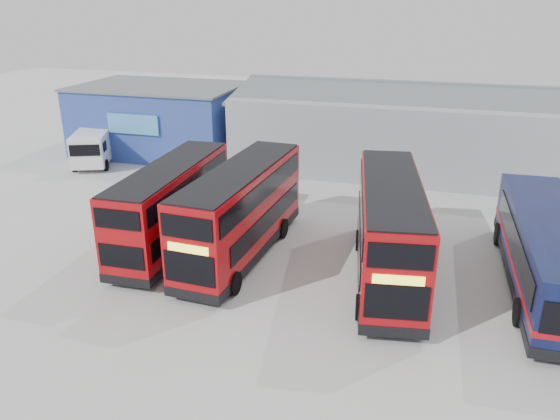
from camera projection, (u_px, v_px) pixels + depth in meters
The scene contains 8 objects.
ground_plane at pixel (261, 281), 23.55m from camera, with size 120.00×120.00×0.00m, color #A9A9A3.
office_block at pixel (161, 118), 42.31m from camera, with size 12.30×8.32×5.12m.
maintenance_shed at pixel (456, 131), 38.38m from camera, with size 30.50×12.00×5.89m.
double_decker_left at pixel (172, 207), 26.20m from camera, with size 2.65×9.66×4.06m.
double_decker_centre at pixel (241, 213), 25.13m from camera, with size 3.04×10.21×4.27m.
double_decker_right at pixel (389, 232), 23.10m from camera, with size 3.98×10.46×4.33m.
single_decker_blue at pixel (546, 254), 22.43m from camera, with size 3.05×11.73×3.16m.
panel_van at pixel (94, 145), 39.48m from camera, with size 4.16×6.01×2.46m.
Camera 1 is at (6.59, -19.73, 11.48)m, focal length 35.00 mm.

